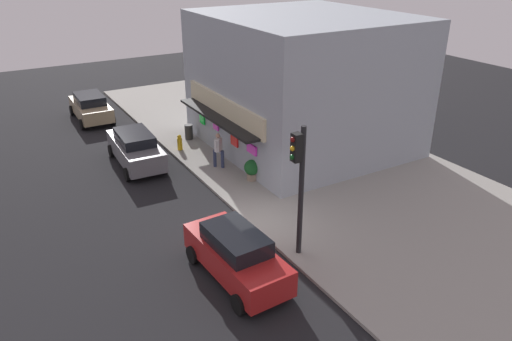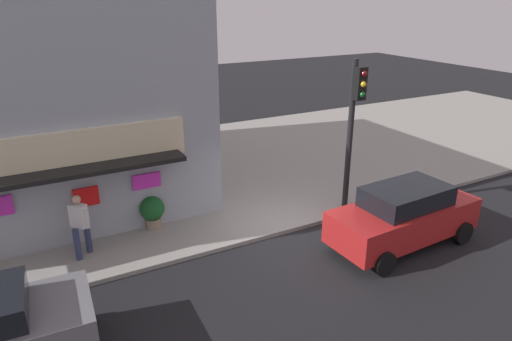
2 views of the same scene
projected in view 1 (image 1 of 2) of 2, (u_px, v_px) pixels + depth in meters
ground_plane at (254, 229)px, 18.89m from camera, size 65.99×65.99×0.00m
sidewalk at (367, 193)px, 21.51m from camera, size 43.99×11.52×0.12m
corner_building at (302, 82)px, 25.39m from camera, size 9.93×9.91×6.76m
traffic_light at (299, 175)px, 15.96m from camera, size 0.32×0.58×4.70m
fire_hydrant at (180, 142)px, 25.71m from camera, size 0.50×0.26×0.83m
trash_can at (189, 132)px, 27.14m from camera, size 0.44×0.44×0.82m
pedestrian at (218, 149)px, 23.47m from camera, size 0.53×0.50×1.73m
potted_plant_by_doorway at (252, 169)px, 22.36m from camera, size 0.72×0.72×0.97m
parked_car_tan at (91, 107)px, 30.27m from camera, size 4.40×2.08×1.63m
parked_car_red at (236, 254)px, 15.81m from camera, size 4.41×2.05×1.74m
parked_car_grey at (136, 148)px, 24.06m from camera, size 4.67×2.16×1.70m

